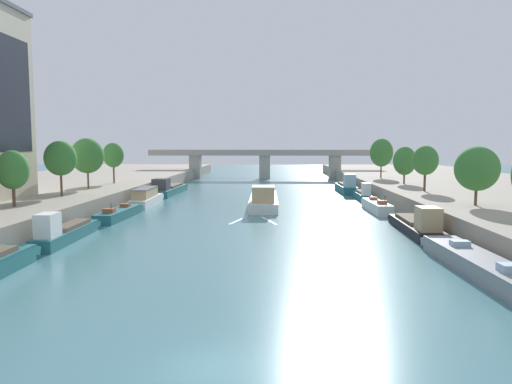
# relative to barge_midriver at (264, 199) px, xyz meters

# --- Properties ---
(ground_plane) EXTENTS (400.00, 400.00, 0.00)m
(ground_plane) POSITION_rel_barge_midriver_xyz_m (-0.95, -50.56, -1.03)
(ground_plane) COLOR teal
(quay_left) EXTENTS (36.00, 170.00, 2.50)m
(quay_left) POSITION_rel_barge_midriver_xyz_m (-37.29, 4.44, 0.22)
(quay_left) COLOR gray
(quay_left) RESTS_ON ground
(quay_right) EXTENTS (36.00, 170.00, 2.50)m
(quay_right) POSITION_rel_barge_midriver_xyz_m (35.39, 4.44, 0.22)
(quay_right) COLOR gray
(quay_right) RESTS_ON ground
(barge_midriver) EXTENTS (4.18, 20.30, 3.43)m
(barge_midriver) POSITION_rel_barge_midriver_xyz_m (0.00, 0.00, 0.00)
(barge_midriver) COLOR silver
(barge_midriver) RESTS_ON ground
(wake_behind_barge) EXTENTS (5.60, 5.91, 0.03)m
(wake_behind_barge) POSITION_rel_barge_midriver_xyz_m (-0.90, -13.17, -1.01)
(wake_behind_barge) COLOR silver
(wake_behind_barge) RESTS_ON ground
(moored_boat_left_lone) EXTENTS (2.30, 12.47, 3.10)m
(moored_boat_left_lone) POSITION_rel_barge_midriver_xyz_m (-17.58, -26.08, -0.12)
(moored_boat_left_lone) COLOR #23666B
(moored_boat_left_lone) RESTS_ON ground
(moored_boat_left_downstream) EXTENTS (2.64, 11.66, 2.23)m
(moored_boat_left_downstream) POSITION_rel_barge_midriver_xyz_m (-17.14, -11.91, -0.43)
(moored_boat_left_downstream) COLOR #23666B
(moored_boat_left_downstream) RESTS_ON ground
(moored_boat_left_gap_after) EXTENTS (2.86, 12.89, 2.58)m
(moored_boat_left_gap_after) POSITION_rel_barge_midriver_xyz_m (-17.32, 1.14, 0.05)
(moored_boat_left_gap_after) COLOR silver
(moored_boat_left_gap_after) RESTS_ON ground
(moored_boat_left_midway) EXTENTS (3.87, 16.63, 3.15)m
(moored_boat_left_midway) POSITION_rel_barge_midriver_xyz_m (-17.47, 16.70, -0.08)
(moored_boat_left_midway) COLOR #23666B
(moored_boat_left_midway) RESTS_ON ground
(moored_boat_right_upstream) EXTENTS (3.13, 16.03, 2.35)m
(moored_boat_right_upstream) POSITION_rel_barge_midriver_xyz_m (15.53, -35.70, -0.38)
(moored_boat_right_upstream) COLOR gray
(moored_boat_right_upstream) RESTS_ON ground
(moored_boat_right_far) EXTENTS (2.90, 13.75, 3.13)m
(moored_boat_right_far) POSITION_rel_barge_midriver_xyz_m (15.73, -20.74, -0.14)
(moored_boat_right_far) COLOR black
(moored_boat_right_far) RESTS_ON ground
(moored_boat_right_midway) EXTENTS (2.21, 10.63, 2.45)m
(moored_boat_right_midway) POSITION_rel_barge_midriver_xyz_m (15.07, -4.80, -0.32)
(moored_boat_right_midway) COLOR silver
(moored_boat_right_midway) RESTS_ON ground
(moored_boat_right_second) EXTENTS (1.79, 10.51, 3.00)m
(moored_boat_right_second) POSITION_rel_barge_midriver_xyz_m (15.71, 8.69, -0.14)
(moored_boat_right_second) COLOR #23666B
(moored_boat_right_second) RESTS_ON ground
(moored_boat_right_downstream) EXTENTS (2.71, 12.66, 3.62)m
(moored_boat_right_downstream) POSITION_rel_barge_midriver_xyz_m (14.91, 20.94, 0.04)
(moored_boat_right_downstream) COLOR #23666B
(moored_boat_right_downstream) RESTS_ON ground
(tree_left_second) EXTENTS (3.26, 3.26, 5.75)m
(tree_left_second) POSITION_rel_barge_midriver_xyz_m (-25.17, -20.60, 5.23)
(tree_left_second) COLOR brown
(tree_left_second) RESTS_ON quay_left
(tree_left_distant) EXTENTS (3.85, 3.85, 6.81)m
(tree_left_distant) POSITION_rel_barge_midriver_xyz_m (-24.73, -10.44, 6.14)
(tree_left_distant) COLOR brown
(tree_left_distant) RESTS_ON quay_left
(tree_left_end_of_row) EXTENTS (4.65, 4.65, 7.29)m
(tree_left_end_of_row) POSITION_rel_barge_midriver_xyz_m (-25.39, -0.15, 6.23)
(tree_left_end_of_row) COLOR brown
(tree_left_end_of_row) RESTS_ON quay_left
(tree_left_third) EXTENTS (3.38, 3.38, 6.67)m
(tree_left_third) POSITION_rel_barge_midriver_xyz_m (-24.95, 9.83, 6.10)
(tree_left_third) COLOR brown
(tree_left_third) RESTS_ON quay_left
(tree_right_second) EXTENTS (4.49, 4.49, 6.16)m
(tree_right_second) POSITION_rel_barge_midriver_xyz_m (22.55, -17.90, 5.31)
(tree_right_second) COLOR brown
(tree_right_second) RESTS_ON quay_right
(tree_right_third) EXTENTS (3.45, 3.45, 6.22)m
(tree_right_third) POSITION_rel_barge_midriver_xyz_m (22.05, -2.32, 5.67)
(tree_right_third) COLOR brown
(tree_right_third) RESTS_ON quay_right
(tree_right_past_mid) EXTENTS (3.68, 3.68, 6.05)m
(tree_right_past_mid) POSITION_rel_barge_midriver_xyz_m (22.68, 10.49, 5.20)
(tree_right_past_mid) COLOR brown
(tree_right_past_mid) RESTS_ON quay_right
(tree_right_by_lamp) EXTENTS (4.35, 4.35, 7.53)m
(tree_right_by_lamp) POSITION_rel_barge_midriver_xyz_m (22.07, 24.81, 6.31)
(tree_right_by_lamp) COLOR brown
(tree_right_by_lamp) RESTS_ON quay_right
(bridge_far) EXTENTS (60.68, 4.40, 7.57)m
(bridge_far) POSITION_rel_barge_midriver_xyz_m (-0.95, 58.25, 3.78)
(bridge_far) COLOR #9E998E
(bridge_far) RESTS_ON ground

